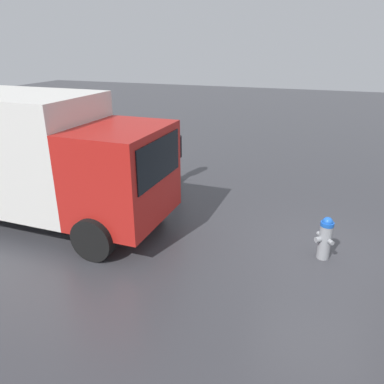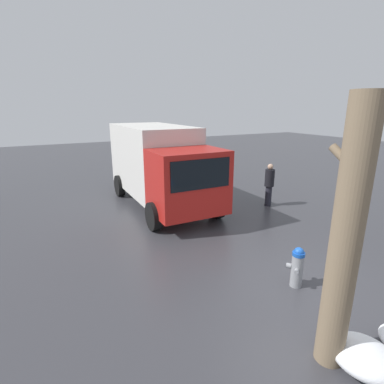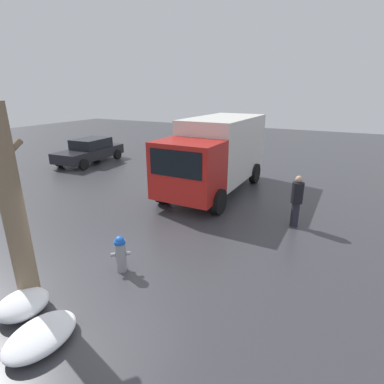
% 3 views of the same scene
% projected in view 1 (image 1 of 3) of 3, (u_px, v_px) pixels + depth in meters
% --- Properties ---
extents(ground_plane, '(60.00, 60.00, 0.00)m').
position_uv_depth(ground_plane, '(322.00, 257.00, 7.61)').
color(ground_plane, '#38383D').
extents(fire_hydrant, '(0.39, 0.41, 0.91)m').
position_uv_depth(fire_hydrant, '(325.00, 237.00, 7.43)').
color(fire_hydrant, gray).
rests_on(fire_hydrant, ground_plane).
extents(delivery_truck, '(6.39, 2.64, 3.03)m').
position_uv_depth(delivery_truck, '(31.00, 154.00, 8.71)').
color(delivery_truck, red).
rests_on(delivery_truck, ground_plane).
extents(pedestrian, '(0.36, 0.36, 1.65)m').
position_uv_depth(pedestrian, '(176.00, 153.00, 11.49)').
color(pedestrian, '#23232D').
rests_on(pedestrian, ground_plane).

